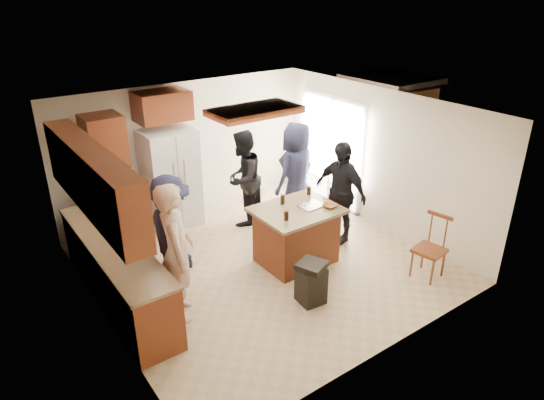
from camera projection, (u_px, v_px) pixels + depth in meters
room_shell at (381, 139)px, 10.94m from camera, size 8.00×5.20×5.00m
person_front_left at (177, 253)px, 6.21m from camera, size 0.74×0.84×1.92m
person_behind_left at (243, 178)px, 8.73m from camera, size 1.01×0.91×1.76m
person_behind_right at (296, 172)px, 8.87m from camera, size 1.03×0.80×1.87m
person_side_right at (340, 192)px, 8.14m from camera, size 0.65×1.10×1.78m
person_counter at (171, 232)px, 6.91m from camera, size 0.58×1.14×1.72m
left_cabinetry at (109, 241)px, 6.47m from camera, size 0.64×3.00×2.30m
back_wall_units at (123, 161)px, 8.11m from camera, size 1.80×0.60×2.45m
refrigerator at (171, 179)px, 8.67m from camera, size 0.90×0.76×1.80m
kitchen_island at (296, 235)px, 7.64m from camera, size 1.28×1.03×0.93m
island_items at (312, 204)px, 7.52m from camera, size 0.98×0.74×0.15m
trash_bin at (311, 282)px, 6.72m from camera, size 0.47×0.47×0.63m
spindle_chair at (430, 250)px, 7.26m from camera, size 0.48×0.48×0.99m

